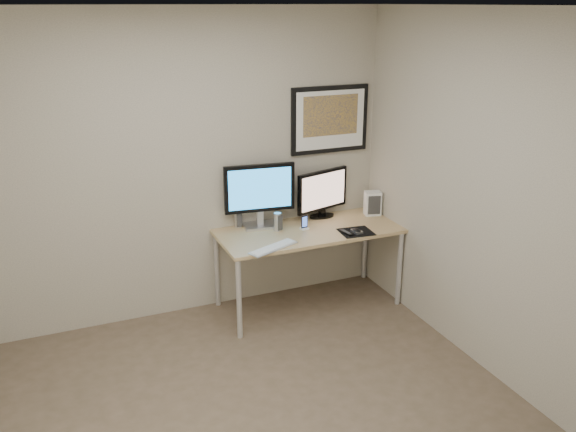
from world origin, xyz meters
name	(u,v)px	position (x,y,z in m)	size (l,w,h in m)	color
floor	(256,419)	(0.00, 0.00, 0.00)	(3.60, 3.60, 0.00)	#4E4331
room	(228,163)	(0.00, 0.45, 1.64)	(3.60, 3.60, 3.60)	white
desk	(309,237)	(1.00, 1.35, 0.66)	(1.60, 0.70, 0.73)	#957248
framed_art	(330,119)	(1.35, 1.68, 1.62)	(0.75, 0.04, 0.60)	black
monitor_large	(260,193)	(0.63, 1.59, 1.05)	(0.63, 0.23, 0.57)	#BABABF
monitor_tv	(322,193)	(1.25, 1.60, 0.97)	(0.56, 0.19, 0.45)	black
speaker_left	(238,218)	(0.45, 1.65, 0.81)	(0.06, 0.06, 0.16)	#BABABF
speaker_right	(278,222)	(0.74, 1.44, 0.81)	(0.06, 0.06, 0.16)	#BABABF
phone_dock	(304,222)	(0.97, 1.37, 0.80)	(0.06, 0.06, 0.13)	black
keyboard	(273,248)	(0.55, 1.07, 0.74)	(0.45, 0.12, 0.02)	silver
mousepad	(356,232)	(1.35, 1.13, 0.73)	(0.28, 0.25, 0.00)	black
mouse	(357,231)	(1.35, 1.12, 0.75)	(0.06, 0.11, 0.04)	black
remote	(346,233)	(1.26, 1.14, 0.74)	(0.04, 0.16, 0.02)	black
fan_unit	(373,203)	(1.72, 1.48, 0.84)	(0.15, 0.11, 0.22)	silver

